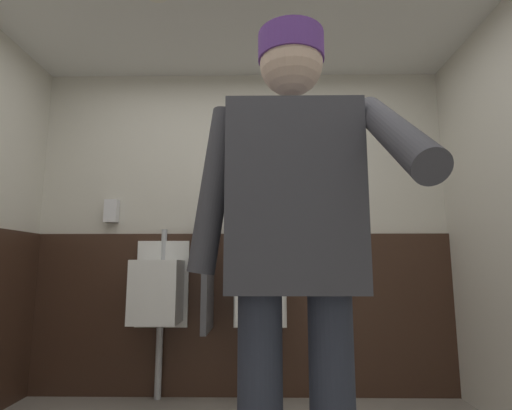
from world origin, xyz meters
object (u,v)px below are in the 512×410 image
Objects in this scene: urinal_left at (158,291)px; person at (294,240)px; urinal_middle at (260,291)px; soap_dispenser at (112,211)px.

person is (0.87, -1.66, 0.26)m from urinal_left.
urinal_middle is 0.70× the size of person.
person is at bearing -54.05° from soap_dispenser.
soap_dispenser is (-0.43, 0.12, 0.61)m from urinal_left.
urinal_left is 0.75m from soap_dispenser.
soap_dispenser is at bearing 164.37° from urinal_left.
urinal_left is at bearing 117.50° from person.
urinal_left is 0.75m from urinal_middle.
urinal_middle is 1.33m from soap_dispenser.
person is 9.79× the size of soap_dispenser.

